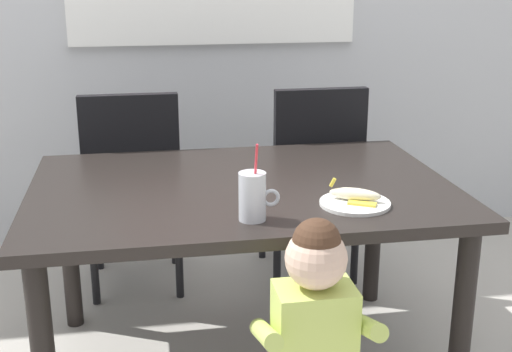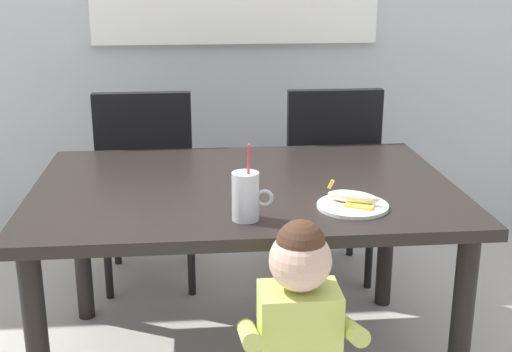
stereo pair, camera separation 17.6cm
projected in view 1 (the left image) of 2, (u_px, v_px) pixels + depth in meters
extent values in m
cube|color=black|center=(242.00, 190.00, 2.41)|extent=(1.49, 1.02, 0.04)
cylinder|color=black|center=(462.00, 324.00, 2.22)|extent=(0.07, 0.07, 0.69)
cylinder|color=black|center=(69.00, 249.00, 2.81)|extent=(0.07, 0.07, 0.69)
cylinder|color=black|center=(374.00, 229.00, 3.03)|extent=(0.07, 0.07, 0.69)
cube|color=black|center=(134.00, 194.00, 3.16)|extent=(0.44, 0.44, 0.06)
cube|color=black|center=(131.00, 150.00, 2.90)|extent=(0.42, 0.05, 0.48)
cylinder|color=black|center=(174.00, 225.00, 3.45)|extent=(0.04, 0.04, 0.42)
cylinder|color=black|center=(98.00, 230.00, 3.38)|extent=(0.04, 0.04, 0.42)
cylinder|color=black|center=(179.00, 255.00, 3.09)|extent=(0.04, 0.04, 0.42)
cylinder|color=black|center=(94.00, 261.00, 3.02)|extent=(0.04, 0.04, 0.42)
cube|color=black|center=(308.00, 185.00, 3.30)|extent=(0.44, 0.44, 0.06)
cube|color=black|center=(320.00, 142.00, 3.03)|extent=(0.42, 0.05, 0.48)
cylinder|color=black|center=(333.00, 215.00, 3.58)|extent=(0.04, 0.04, 0.42)
cylinder|color=black|center=(262.00, 220.00, 3.51)|extent=(0.04, 0.04, 0.42)
cylinder|color=black|center=(355.00, 243.00, 3.22)|extent=(0.04, 0.04, 0.42)
cylinder|color=black|center=(277.00, 249.00, 3.16)|extent=(0.04, 0.04, 0.42)
cube|color=#C6DB66|center=(314.00, 336.00, 1.88)|extent=(0.22, 0.15, 0.30)
sphere|color=beige|center=(316.00, 258.00, 1.81)|extent=(0.17, 0.17, 0.17)
sphere|color=#472D1E|center=(317.00, 242.00, 1.79)|extent=(0.13, 0.13, 0.13)
cylinder|color=#C6DB66|center=(266.00, 335.00, 1.83)|extent=(0.05, 0.24, 0.13)
cylinder|color=#C6DB66|center=(365.00, 326.00, 1.87)|extent=(0.05, 0.24, 0.13)
cylinder|color=silver|center=(252.00, 196.00, 2.04)|extent=(0.08, 0.08, 0.15)
cylinder|color=beige|center=(252.00, 206.00, 2.05)|extent=(0.07, 0.07, 0.08)
torus|color=silver|center=(271.00, 198.00, 2.06)|extent=(0.06, 0.01, 0.06)
cylinder|color=#E5333F|center=(255.00, 176.00, 2.02)|extent=(0.01, 0.07, 0.21)
cylinder|color=white|center=(355.00, 203.00, 2.19)|extent=(0.23, 0.23, 0.01)
ellipsoid|color=#F4EAC6|center=(355.00, 194.00, 2.19)|extent=(0.17, 0.12, 0.04)
cube|color=yellow|center=(362.00, 204.00, 2.16)|extent=(0.09, 0.07, 0.01)
cube|color=yellow|center=(363.00, 196.00, 2.23)|extent=(0.09, 0.07, 0.01)
cylinder|color=yellow|center=(333.00, 182.00, 2.21)|extent=(0.03, 0.02, 0.03)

